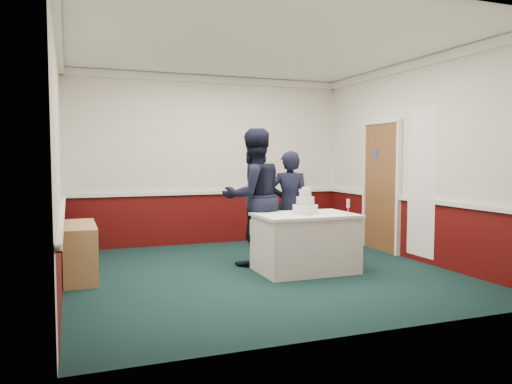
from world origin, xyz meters
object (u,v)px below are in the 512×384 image
object	(u,v)px
person_man	(253,197)
cake_knife	(310,215)
cake_table	(305,242)
person_woman	(290,205)
sideboard	(80,251)
wedding_cake	(305,206)
champagne_flute	(348,204)

from	to	relation	value
person_man	cake_knife	bearing A→B (deg)	110.55
cake_table	person_man	distance (m)	1.00
cake_knife	person_woman	bearing A→B (deg)	96.51
person_woman	cake_knife	bearing A→B (deg)	107.97
sideboard	cake_knife	size ratio (longest dim) A/B	5.45
sideboard	cake_knife	world-z (taller)	cake_knife
wedding_cake	sideboard	bearing A→B (deg)	166.96
wedding_cake	cake_knife	size ratio (longest dim) A/B	1.65
cake_table	wedding_cake	xyz separation A→B (m)	(0.00, 0.00, 0.50)
champagne_flute	person_woman	world-z (taller)	person_woman
sideboard	cake_table	size ratio (longest dim) A/B	0.91
wedding_cake	champagne_flute	xyz separation A→B (m)	(0.50, -0.28, 0.03)
sideboard	person_woman	size ratio (longest dim) A/B	0.73
cake_table	wedding_cake	size ratio (longest dim) A/B	3.63
sideboard	cake_table	bearing A→B (deg)	-13.04
champagne_flute	person_man	bearing A→B (deg)	137.85
cake_knife	champagne_flute	size ratio (longest dim) A/B	1.07
cake_knife	champagne_flute	bearing A→B (deg)	7.81
cake_table	wedding_cake	world-z (taller)	wedding_cake
sideboard	wedding_cake	world-z (taller)	wedding_cake
person_man	person_woman	bearing A→B (deg)	-172.42
person_man	person_woman	distance (m)	0.71
person_man	person_woman	size ratio (longest dim) A/B	1.19
cake_knife	champagne_flute	world-z (taller)	champagne_flute
sideboard	champagne_flute	distance (m)	3.55
sideboard	cake_knife	bearing A→B (deg)	-16.92
cake_table	person_woman	distance (m)	0.95
sideboard	champagne_flute	xyz separation A→B (m)	(3.38, -0.95, 0.58)
wedding_cake	champagne_flute	size ratio (longest dim) A/B	1.78
person_woman	wedding_cake	bearing A→B (deg)	107.65
sideboard	person_man	distance (m)	2.45
wedding_cake	person_man	distance (m)	0.82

